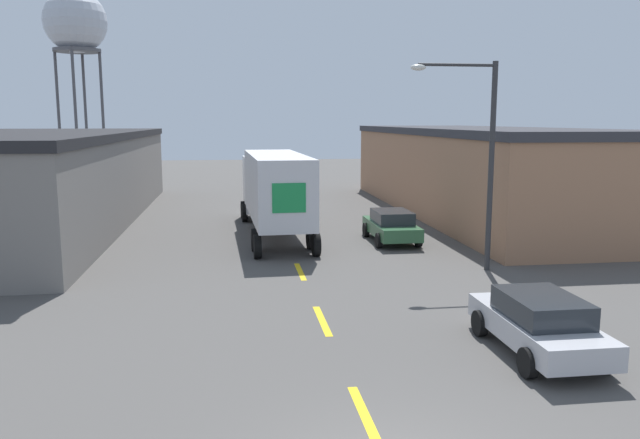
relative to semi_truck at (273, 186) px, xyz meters
name	(u,v)px	position (x,y,z in m)	size (l,w,h in m)	color
road_centerline	(322,320)	(0.46, -13.59, -2.34)	(0.20, 14.08, 0.01)	gold
warehouse_left	(7,179)	(-13.80, 4.85, 0.10)	(13.06, 29.37, 4.88)	slate
warehouse_right	(474,170)	(12.41, 5.57, 0.20)	(8.44, 27.47, 5.08)	#9E7051
semi_truck	(273,186)	(0.00, 0.00, 0.00)	(3.07, 12.64, 3.97)	silver
parked_car_right_near	(539,323)	(5.20, -16.73, -1.58)	(2.00, 4.32, 1.45)	#B2B2B7
parked_car_right_far	(391,225)	(5.20, -2.78, -1.58)	(2.00, 4.32, 1.45)	#2D5B38
water_tower	(75,24)	(-16.65, 34.79, 12.35)	(5.96, 5.96, 17.90)	#47474C
street_lamp	(481,149)	(6.94, -8.54, 2.14)	(3.20, 0.32, 7.57)	#2D2D30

